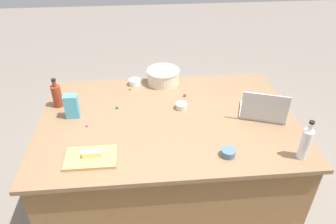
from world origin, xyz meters
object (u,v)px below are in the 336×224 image
Objects in this scene: bottle_vinegar at (305,143)px; ramekin_wide at (135,82)px; cutting_board at (91,158)px; mixing_bowl_large at (163,76)px; bottle_soy at (57,95)px; ramekin_small at (228,153)px; ramekin_medium at (181,106)px; butter_stick_left at (92,154)px; laptop at (263,110)px; candy_bag at (72,106)px.

bottle_vinegar is 2.79× the size of ramekin_wide.
cutting_board is at bearing -4.43° from bottle_vinegar.
bottle_soy reaches higher than mixing_bowl_large.
bottle_soy is at bearing -30.17° from ramekin_small.
bottle_soy is at bearing -7.41° from ramekin_medium.
bottle_soy is 0.67m from butter_stick_left.
candy_bag is at bearing -4.81° from laptop.
bottle_vinegar is (-0.74, 0.97, 0.04)m from mixing_bowl_large.
ramekin_small is (0.34, 0.38, -0.03)m from laptop.
ramekin_medium is 0.76m from candy_bag.
bottle_soy reaches higher than ramekin_wide.
bottle_soy is 2.00× the size of butter_stick_left.
bottle_soy is at bearing 25.57° from ramekin_wide.
bottle_soy is 0.74× the size of cutting_board.
mixing_bowl_large is 0.41m from ramekin_medium.
ramekin_wide is (-0.55, -0.26, -0.06)m from bottle_soy.
ramekin_wide is (-0.25, -0.86, -0.01)m from butter_stick_left.
bottle_vinegar reaches higher than ramekin_small.
laptop reaches higher than ramekin_small.
ramekin_small is at bearing 176.85° from cutting_board.
bottle_soy is (0.78, 0.28, 0.03)m from mixing_bowl_large.
butter_stick_left is 0.65× the size of candy_bag.
bottle_soy is 2.63× the size of ramekin_medium.
mixing_bowl_large is 3.19× the size of ramekin_medium.
candy_bag is at bearing -68.24° from butter_stick_left.
butter_stick_left is at bearing 16.51° from laptop.
ramekin_medium is at bearing 172.59° from bottle_soy.
cutting_board is 0.03m from butter_stick_left.
ramekin_wide is at bearing -44.48° from bottle_vinegar.
ramekin_medium is 0.51m from ramekin_wide.
candy_bag is at bearing -26.73° from ramekin_small.
butter_stick_left is at bearing 61.18° from mixing_bowl_large.
laptop is 4.38× the size of ramekin_small.
bottle_vinegar reaches higher than butter_stick_left.
butter_stick_left is (-0.31, 0.59, -0.05)m from bottle_soy.
mixing_bowl_large is at bearing -52.64° from bottle_vinegar.
laptop is at bearing 169.74° from bottle_soy.
ramekin_small is 1.05m from ramekin_wide.
bottle_vinegar is 1.67m from bottle_soy.
cutting_board is at bearing 60.66° from mixing_bowl_large.
bottle_soy is 1.29× the size of candy_bag.
ramekin_small reaches higher than cutting_board.
ramekin_medium is at bearing 104.51° from mixing_bowl_large.
ramekin_medium reaches higher than cutting_board.
bottle_soy is 0.20m from candy_bag.
laptop is 1.42× the size of bottle_vinegar.
candy_bag is (0.66, 0.43, 0.02)m from mixing_bowl_large.
laptop is 1.22× the size of cutting_board.
bottle_vinegar is 1.23m from cutting_board.
ramekin_medium is (-0.58, -0.48, -0.02)m from butter_stick_left.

